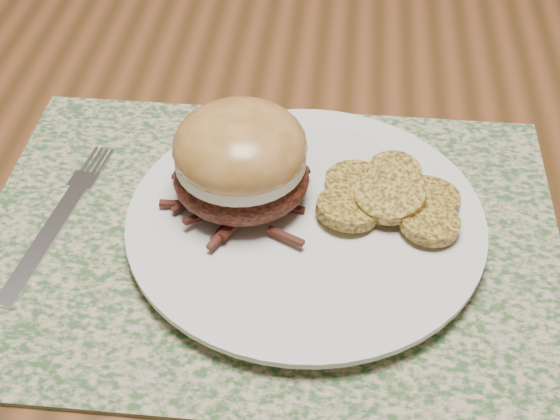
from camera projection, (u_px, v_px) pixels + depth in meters
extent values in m
cube|color=brown|center=(28.00, 63.00, 0.83)|extent=(1.50, 0.90, 0.04)
cylinder|color=brown|center=(551.00, 148.00, 1.32)|extent=(0.06, 0.06, 0.71)
cube|color=#33572C|center=(269.00, 238.00, 0.61)|extent=(0.45, 0.33, 0.00)
cylinder|color=silver|center=(306.00, 223.00, 0.60)|extent=(0.26, 0.26, 0.02)
ellipsoid|color=black|center=(241.00, 177.00, 0.60)|extent=(0.11, 0.10, 0.04)
cylinder|color=beige|center=(240.00, 157.00, 0.58)|extent=(0.10, 0.10, 0.01)
ellipsoid|color=#A97137|center=(240.00, 146.00, 0.58)|extent=(0.11, 0.11, 0.06)
cylinder|color=#AD8C33|center=(355.00, 183.00, 0.62)|extent=(0.07, 0.07, 0.01)
cylinder|color=#AD8C33|center=(394.00, 174.00, 0.62)|extent=(0.06, 0.06, 0.02)
cylinder|color=#AD8C33|center=(425.00, 198.00, 0.61)|extent=(0.06, 0.06, 0.02)
cylinder|color=#AD8C33|center=(348.00, 209.00, 0.59)|extent=(0.07, 0.07, 0.02)
cylinder|color=#AD8C33|center=(390.00, 195.00, 0.59)|extent=(0.07, 0.07, 0.02)
cylinder|color=#AD8C33|center=(430.00, 222.00, 0.58)|extent=(0.05, 0.05, 0.01)
cube|color=silver|center=(44.00, 243.00, 0.60)|extent=(0.03, 0.13, 0.00)
cube|color=silver|center=(84.00, 181.00, 0.65)|extent=(0.02, 0.02, 0.00)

